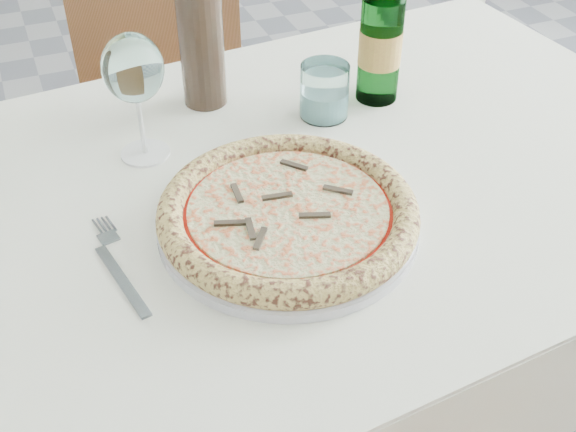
{
  "coord_description": "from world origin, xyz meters",
  "views": [
    {
      "loc": [
        -0.46,
        -0.91,
        1.36
      ],
      "look_at": [
        -0.19,
        -0.25,
        0.78
      ],
      "focal_mm": 45.0,
      "sensor_mm": 36.0,
      "label": 1
    }
  ],
  "objects_px": {
    "wine_bottle": "(200,31)",
    "plate": "(288,223)",
    "wine_glass": "(133,71)",
    "tumbler": "(324,94)",
    "dining_table": "(263,236)",
    "chair_far": "(163,78)",
    "beer_bottle": "(381,38)",
    "pizza": "(288,212)"
  },
  "relations": [
    {
      "from": "dining_table",
      "to": "beer_bottle",
      "type": "relative_size",
      "value": 5.47
    },
    {
      "from": "plate",
      "to": "wine_bottle",
      "type": "xyz_separation_m",
      "value": [
        -0.0,
        0.35,
        0.11
      ]
    },
    {
      "from": "wine_bottle",
      "to": "plate",
      "type": "bearing_deg",
      "value": -89.48
    },
    {
      "from": "plate",
      "to": "wine_bottle",
      "type": "height_order",
      "value": "wine_bottle"
    },
    {
      "from": "chair_far",
      "to": "pizza",
      "type": "bearing_deg",
      "value": -92.03
    },
    {
      "from": "wine_glass",
      "to": "tumbler",
      "type": "bearing_deg",
      "value": 0.77
    },
    {
      "from": "chair_far",
      "to": "beer_bottle",
      "type": "height_order",
      "value": "beer_bottle"
    },
    {
      "from": "tumbler",
      "to": "beer_bottle",
      "type": "relative_size",
      "value": 0.33
    },
    {
      "from": "pizza",
      "to": "chair_far",
      "type": "bearing_deg",
      "value": 87.97
    },
    {
      "from": "dining_table",
      "to": "beer_bottle",
      "type": "xyz_separation_m",
      "value": [
        0.26,
        0.16,
        0.2
      ]
    },
    {
      "from": "plate",
      "to": "tumbler",
      "type": "bearing_deg",
      "value": 56.62
    },
    {
      "from": "dining_table",
      "to": "chair_far",
      "type": "height_order",
      "value": "chair_far"
    },
    {
      "from": "plate",
      "to": "beer_bottle",
      "type": "distance_m",
      "value": 0.38
    },
    {
      "from": "pizza",
      "to": "tumbler",
      "type": "relative_size",
      "value": 3.89
    },
    {
      "from": "tumbler",
      "to": "beer_bottle",
      "type": "distance_m",
      "value": 0.13
    },
    {
      "from": "dining_table",
      "to": "wine_glass",
      "type": "relative_size",
      "value": 7.62
    },
    {
      "from": "pizza",
      "to": "plate",
      "type": "bearing_deg",
      "value": 18.31
    },
    {
      "from": "wine_glass",
      "to": "wine_bottle",
      "type": "height_order",
      "value": "wine_bottle"
    },
    {
      "from": "chair_far",
      "to": "wine_bottle",
      "type": "distance_m",
      "value": 0.63
    },
    {
      "from": "wine_glass",
      "to": "pizza",
      "type": "bearing_deg",
      "value": -60.89
    },
    {
      "from": "pizza",
      "to": "wine_glass",
      "type": "height_order",
      "value": "wine_glass"
    },
    {
      "from": "chair_far",
      "to": "plate",
      "type": "height_order",
      "value": "chair_far"
    },
    {
      "from": "tumbler",
      "to": "dining_table",
      "type": "bearing_deg",
      "value": -138.35
    },
    {
      "from": "chair_far",
      "to": "beer_bottle",
      "type": "xyz_separation_m",
      "value": [
        0.23,
        -0.62,
        0.33
      ]
    },
    {
      "from": "chair_far",
      "to": "wine_glass",
      "type": "height_order",
      "value": "wine_glass"
    },
    {
      "from": "plate",
      "to": "pizza",
      "type": "relative_size",
      "value": 1.0
    },
    {
      "from": "beer_bottle",
      "to": "chair_far",
      "type": "bearing_deg",
      "value": 110.66
    },
    {
      "from": "wine_glass",
      "to": "beer_bottle",
      "type": "xyz_separation_m",
      "value": [
        0.4,
        0.02,
        -0.03
      ]
    },
    {
      "from": "plate",
      "to": "beer_bottle",
      "type": "height_order",
      "value": "beer_bottle"
    },
    {
      "from": "chair_far",
      "to": "tumbler",
      "type": "xyz_separation_m",
      "value": [
        0.13,
        -0.64,
        0.26
      ]
    },
    {
      "from": "dining_table",
      "to": "pizza",
      "type": "xyz_separation_m",
      "value": [
        -0.0,
        -0.1,
        0.12
      ]
    },
    {
      "from": "dining_table",
      "to": "chair_far",
      "type": "relative_size",
      "value": 1.56
    },
    {
      "from": "wine_bottle",
      "to": "beer_bottle",
      "type": "bearing_deg",
      "value": -19.31
    },
    {
      "from": "wine_bottle",
      "to": "tumbler",
      "type": "bearing_deg",
      "value": -34.78
    },
    {
      "from": "beer_bottle",
      "to": "dining_table",
      "type": "bearing_deg",
      "value": -148.57
    },
    {
      "from": "wine_bottle",
      "to": "chair_far",
      "type": "bearing_deg",
      "value": 86.25
    },
    {
      "from": "chair_far",
      "to": "wine_glass",
      "type": "distance_m",
      "value": 0.75
    },
    {
      "from": "chair_far",
      "to": "tumbler",
      "type": "relative_size",
      "value": 10.76
    },
    {
      "from": "wine_glass",
      "to": "tumbler",
      "type": "relative_size",
      "value": 2.21
    },
    {
      "from": "tumbler",
      "to": "chair_far",
      "type": "bearing_deg",
      "value": 101.39
    },
    {
      "from": "wine_glass",
      "to": "wine_bottle",
      "type": "distance_m",
      "value": 0.17
    },
    {
      "from": "chair_far",
      "to": "wine_glass",
      "type": "bearing_deg",
      "value": -104.33
    }
  ]
}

